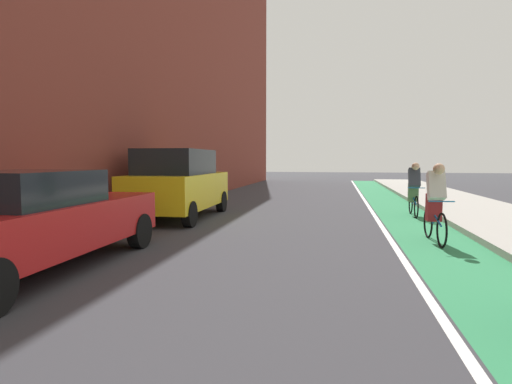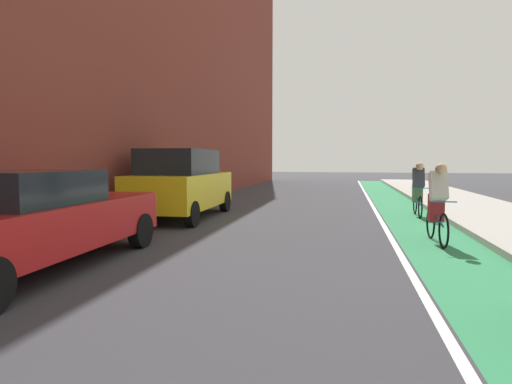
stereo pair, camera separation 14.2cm
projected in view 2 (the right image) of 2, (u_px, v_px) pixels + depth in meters
The scene contains 8 objects.
ground_plane at pixel (290, 220), 11.64m from camera, with size 90.05×90.05×0.00m, color #38383D.
bike_lane_paint at pixel (407, 214), 12.87m from camera, with size 1.60×40.93×0.00m, color #2D8451.
lane_divider_stripe at pixel (377, 213), 13.07m from camera, with size 0.12×40.93×0.00m, color white.
sidewalk_right at pixel (491, 214), 12.36m from camera, with size 3.19×40.93×0.14m, color #A8A59E.
parked_sedan_red at pixel (32, 219), 6.27m from camera, with size 2.02×4.75×1.53m.
parked_suv_yellow_cab at pixel (182, 183), 11.98m from camera, with size 2.02×4.36×1.98m.
cyclist_trailing at pixel (437, 203), 8.34m from camera, with size 0.48×1.73×1.62m.
cyclist_far at pixel (418, 189), 12.31m from camera, with size 0.48×1.70×1.61m.
Camera 2 is at (1.51, 4.98, 1.69)m, focal length 29.04 mm.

